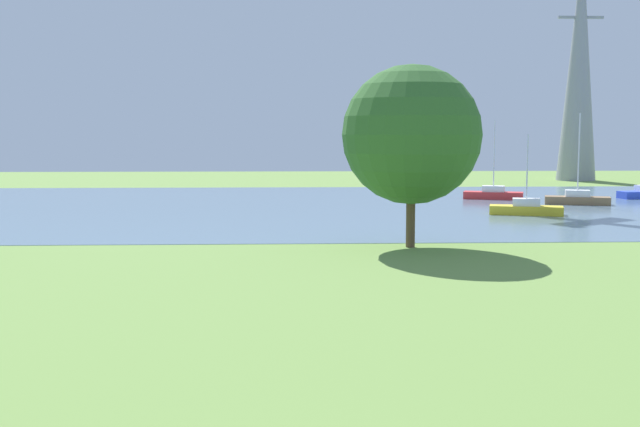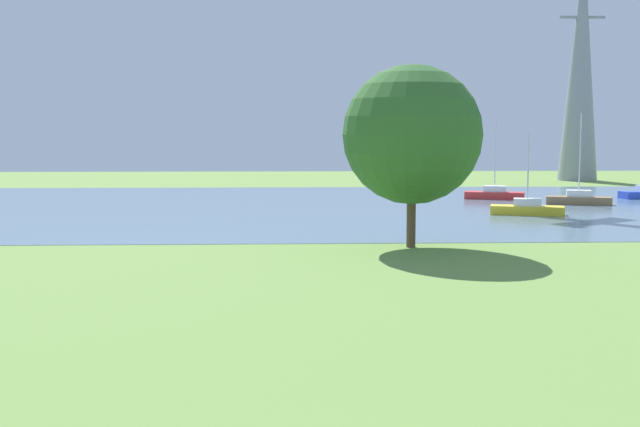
{
  "view_description": "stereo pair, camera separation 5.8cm",
  "coord_description": "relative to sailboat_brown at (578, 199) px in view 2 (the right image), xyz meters",
  "views": [
    {
      "loc": [
        -0.21,
        -9.08,
        5.61
      ],
      "look_at": [
        0.85,
        16.7,
        2.92
      ],
      "focal_mm": 44.32,
      "sensor_mm": 36.0,
      "label": 1
    },
    {
      "loc": [
        -0.16,
        -9.08,
        5.61
      ],
      "look_at": [
        0.85,
        16.7,
        2.92
      ],
      "focal_mm": 44.32,
      "sensor_mm": 36.0,
      "label": 2
    }
  ],
  "objects": [
    {
      "name": "water_surface",
      "position": [
        -22.07,
        -0.5,
        -0.45
      ],
      "size": [
        140.0,
        40.0,
        0.02
      ],
      "primitive_type": "cube",
      "color": "slate",
      "rests_on": "ground"
    },
    {
      "name": "electricity_pylon",
      "position": [
        10.91,
        29.98,
        12.94
      ],
      "size": [
        6.4,
        4.4,
        26.79
      ],
      "color": "gray",
      "rests_on": "ground"
    },
    {
      "name": "ground_plane",
      "position": [
        -22.07,
        -28.5,
        -0.46
      ],
      "size": [
        160.0,
        160.0,
        0.0
      ],
      "primitive_type": "plane",
      "color": "olive"
    },
    {
      "name": "tree_mid_shore",
      "position": [
        -16.32,
        -21.77,
        4.98
      ],
      "size": [
        6.71,
        6.71,
        8.81
      ],
      "color": "brown",
      "rests_on": "ground"
    },
    {
      "name": "sailboat_brown",
      "position": [
        0.0,
        0.0,
        0.0
      ],
      "size": [
        5.03,
        2.86,
        6.98
      ],
      "color": "brown",
      "rests_on": "water_surface"
    },
    {
      "name": "sailboat_yellow",
      "position": [
        -6.22,
        -7.32,
        -0.02
      ],
      "size": [
        5.03,
        2.78,
        5.4
      ],
      "color": "yellow",
      "rests_on": "water_surface"
    },
    {
      "name": "sailboat_red",
      "position": [
        -5.21,
        5.03,
        -0.01
      ],
      "size": [
        5.03,
        2.94,
        6.52
      ],
      "color": "red",
      "rests_on": "water_surface"
    }
  ]
}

